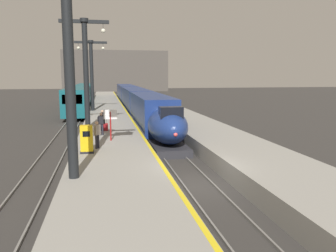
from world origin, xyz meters
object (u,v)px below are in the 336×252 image
(station_column_mid, at_px, (86,63))
(passenger_mid_platform, at_px, (97,133))
(rolling_suitcase, at_px, (105,127))
(regional_train_adjacent, at_px, (82,96))
(station_column_far, at_px, (92,69))
(station_column_near, at_px, (69,29))
(highspeed_train_main, at_px, (136,100))
(passenger_near_edge, at_px, (102,119))
(passenger_far_waiting, at_px, (101,122))
(ticket_machine_yellow, at_px, (87,140))
(departure_info_board, at_px, (110,119))

(station_column_mid, relative_size, passenger_mid_platform, 5.33)
(station_column_mid, xyz_separation_m, rolling_suitcase, (1.46, -1.68, -5.13))
(regional_train_adjacent, distance_m, station_column_far, 15.32)
(station_column_near, bearing_deg, station_column_mid, 90.21)
(passenger_mid_platform, bearing_deg, highspeed_train_main, 79.79)
(station_column_far, xyz_separation_m, passenger_near_edge, (1.24, -16.53, -4.30))
(passenger_mid_platform, xyz_separation_m, rolling_suitcase, (0.54, 6.68, -0.69))
(passenger_far_waiting, distance_m, rolling_suitcase, 2.15)
(ticket_machine_yellow, bearing_deg, station_column_near, -93.57)
(highspeed_train_main, relative_size, station_column_near, 5.36)
(passenger_mid_platform, bearing_deg, rolling_suitcase, 85.39)
(station_column_near, xyz_separation_m, station_column_mid, (-0.05, 14.23, -0.87))
(ticket_machine_yellow, height_order, departure_info_board, departure_info_board)
(departure_info_board, bearing_deg, station_column_near, -101.83)
(passenger_far_waiting, xyz_separation_m, ticket_machine_yellow, (-0.81, -5.73, -0.25))
(passenger_mid_platform, bearing_deg, passenger_far_waiting, 87.08)
(station_column_far, height_order, passenger_near_edge, station_column_far)
(rolling_suitcase, bearing_deg, departure_info_board, -85.56)
(highspeed_train_main, height_order, passenger_near_edge, highspeed_train_main)
(highspeed_train_main, bearing_deg, passenger_near_edge, -102.49)
(highspeed_train_main, xyz_separation_m, regional_train_adjacent, (-8.10, 10.06, 0.17))
(rolling_suitcase, bearing_deg, ticket_machine_yellow, -98.14)
(station_column_near, height_order, passenger_far_waiting, station_column_near)
(passenger_far_waiting, bearing_deg, station_column_mid, 107.36)
(highspeed_train_main, bearing_deg, passenger_mid_platform, -100.21)
(station_column_near, bearing_deg, ticket_machine_yellow, 86.43)
(passenger_mid_platform, relative_size, departure_info_board, 0.80)
(departure_info_board, bearing_deg, regional_train_adjacent, 96.45)
(station_column_mid, height_order, station_column_far, station_column_mid)
(highspeed_train_main, distance_m, rolling_suitcase, 21.44)
(station_column_far, bearing_deg, passenger_near_edge, -85.72)
(station_column_far, xyz_separation_m, ticket_machine_yellow, (0.35, -24.21, -4.55))
(passenger_near_edge, height_order, passenger_far_waiting, same)
(passenger_near_edge, xyz_separation_m, passenger_far_waiting, (-0.08, -1.94, 0.00))
(station_column_far, distance_m, passenger_near_edge, 17.13)
(station_column_near, height_order, ticket_machine_yellow, station_column_near)
(rolling_suitcase, xyz_separation_m, departure_info_board, (0.33, -4.25, 1.20))
(highspeed_train_main, distance_m, passenger_far_waiting, 23.47)
(station_column_far, xyz_separation_m, departure_info_board, (1.79, -20.71, -3.79))
(station_column_mid, distance_m, passenger_mid_platform, 9.52)
(regional_train_adjacent, bearing_deg, passenger_near_edge, -83.69)
(highspeed_train_main, xyz_separation_m, departure_info_board, (-4.11, -25.22, 0.59))
(station_column_far, relative_size, rolling_suitcase, 8.91)
(rolling_suitcase, height_order, departure_info_board, departure_info_board)
(highspeed_train_main, xyz_separation_m, passenger_near_edge, (-4.66, -21.04, 0.08))
(station_column_mid, bearing_deg, ticket_machine_yellow, -87.87)
(highspeed_train_main, xyz_separation_m, passenger_far_waiting, (-4.74, -22.99, 0.08))
(station_column_far, xyz_separation_m, passenger_mid_platform, (0.92, -23.14, -4.30))
(station_column_mid, relative_size, departure_info_board, 4.25)
(passenger_near_edge, bearing_deg, highspeed_train_main, 77.51)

